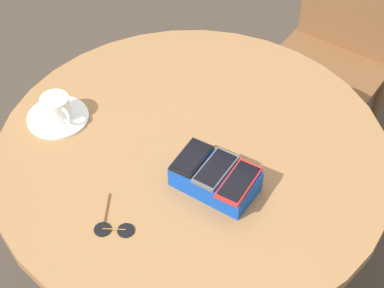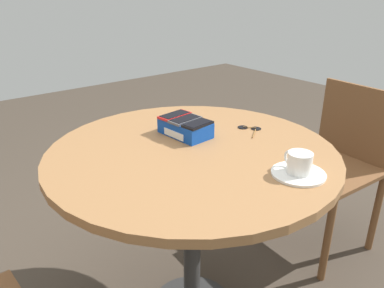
{
  "view_description": "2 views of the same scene",
  "coord_description": "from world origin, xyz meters",
  "px_view_note": "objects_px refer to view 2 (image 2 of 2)",
  "views": [
    {
      "loc": [
        -0.71,
        0.91,
        2.01
      ],
      "look_at": [
        0.0,
        0.0,
        0.8
      ],
      "focal_mm": 60.0,
      "sensor_mm": 36.0,
      "label": 1
    },
    {
      "loc": [
        0.96,
        -0.77,
        1.33
      ],
      "look_at": [
        0.0,
        0.0,
        0.8
      ],
      "focal_mm": 35.0,
      "sensor_mm": 36.0,
      "label": 2
    }
  ],
  "objects_px": {
    "phone_gray": "(185,120)",
    "saucer": "(298,174)",
    "phone_red": "(175,115)",
    "sunglasses": "(250,129)",
    "chair_near_window": "(334,164)",
    "phone_box": "(185,128)",
    "coffee_cup": "(299,162)",
    "phone_black": "(198,124)",
    "round_table": "(192,174)"
  },
  "relations": [
    {
      "from": "phone_gray",
      "to": "saucer",
      "type": "xyz_separation_m",
      "value": [
        0.49,
        0.07,
        -0.06
      ]
    },
    {
      "from": "phone_red",
      "to": "sunglasses",
      "type": "distance_m",
      "value": 0.32
    },
    {
      "from": "chair_near_window",
      "to": "phone_box",
      "type": "bearing_deg",
      "value": -102.69
    },
    {
      "from": "phone_gray",
      "to": "coffee_cup",
      "type": "distance_m",
      "value": 0.49
    },
    {
      "from": "phone_black",
      "to": "chair_near_window",
      "type": "height_order",
      "value": "chair_near_window"
    },
    {
      "from": "phone_box",
      "to": "phone_gray",
      "type": "distance_m",
      "value": 0.04
    },
    {
      "from": "coffee_cup",
      "to": "saucer",
      "type": "bearing_deg",
      "value": -8.98
    },
    {
      "from": "round_table",
      "to": "sunglasses",
      "type": "height_order",
      "value": "sunglasses"
    },
    {
      "from": "phone_gray",
      "to": "chair_near_window",
      "type": "distance_m",
      "value": 0.93
    },
    {
      "from": "saucer",
      "to": "coffee_cup",
      "type": "relative_size",
      "value": 1.6
    },
    {
      "from": "phone_gray",
      "to": "sunglasses",
      "type": "height_order",
      "value": "phone_gray"
    },
    {
      "from": "chair_near_window",
      "to": "phone_red",
      "type": "bearing_deg",
      "value": -107.0
    },
    {
      "from": "saucer",
      "to": "phone_box",
      "type": "bearing_deg",
      "value": -171.81
    },
    {
      "from": "phone_black",
      "to": "chair_near_window",
      "type": "relative_size",
      "value": 0.15
    },
    {
      "from": "phone_box",
      "to": "chair_near_window",
      "type": "height_order",
      "value": "chair_near_window"
    },
    {
      "from": "phone_black",
      "to": "coffee_cup",
      "type": "relative_size",
      "value": 1.19
    },
    {
      "from": "saucer",
      "to": "round_table",
      "type": "bearing_deg",
      "value": -159.56
    },
    {
      "from": "phone_box",
      "to": "phone_red",
      "type": "relative_size",
      "value": 1.49
    },
    {
      "from": "round_table",
      "to": "saucer",
      "type": "relative_size",
      "value": 6.18
    },
    {
      "from": "phone_red",
      "to": "sunglasses",
      "type": "bearing_deg",
      "value": 54.08
    },
    {
      "from": "phone_red",
      "to": "chair_near_window",
      "type": "height_order",
      "value": "chair_near_window"
    },
    {
      "from": "phone_box",
      "to": "saucer",
      "type": "distance_m",
      "value": 0.49
    },
    {
      "from": "phone_gray",
      "to": "saucer",
      "type": "height_order",
      "value": "phone_gray"
    },
    {
      "from": "phone_red",
      "to": "phone_gray",
      "type": "bearing_deg",
      "value": 0.47
    },
    {
      "from": "phone_black",
      "to": "round_table",
      "type": "bearing_deg",
      "value": -52.69
    },
    {
      "from": "coffee_cup",
      "to": "chair_near_window",
      "type": "relative_size",
      "value": 0.12
    },
    {
      "from": "chair_near_window",
      "to": "round_table",
      "type": "bearing_deg",
      "value": -94.03
    },
    {
      "from": "phone_red",
      "to": "phone_box",
      "type": "bearing_deg",
      "value": 1.02
    },
    {
      "from": "saucer",
      "to": "sunglasses",
      "type": "bearing_deg",
      "value": 154.37
    },
    {
      "from": "phone_box",
      "to": "phone_black",
      "type": "xyz_separation_m",
      "value": [
        0.07,
        0.01,
        0.04
      ]
    },
    {
      "from": "chair_near_window",
      "to": "phone_gray",
      "type": "bearing_deg",
      "value": -102.6
    },
    {
      "from": "phone_red",
      "to": "sunglasses",
      "type": "height_order",
      "value": "phone_red"
    },
    {
      "from": "phone_box",
      "to": "chair_near_window",
      "type": "distance_m",
      "value": 0.92
    },
    {
      "from": "phone_black",
      "to": "saucer",
      "type": "xyz_separation_m",
      "value": [
        0.42,
        0.06,
        -0.06
      ]
    },
    {
      "from": "sunglasses",
      "to": "phone_box",
      "type": "bearing_deg",
      "value": -114.59
    },
    {
      "from": "phone_red",
      "to": "phone_black",
      "type": "bearing_deg",
      "value": 2.9
    },
    {
      "from": "phone_box",
      "to": "phone_black",
      "type": "height_order",
      "value": "phone_black"
    },
    {
      "from": "phone_box",
      "to": "sunglasses",
      "type": "height_order",
      "value": "phone_box"
    },
    {
      "from": "round_table",
      "to": "saucer",
      "type": "distance_m",
      "value": 0.4
    },
    {
      "from": "phone_box",
      "to": "phone_gray",
      "type": "xyz_separation_m",
      "value": [
        0.0,
        -0.0,
        0.04
      ]
    },
    {
      "from": "phone_box",
      "to": "saucer",
      "type": "height_order",
      "value": "phone_box"
    },
    {
      "from": "round_table",
      "to": "phone_box",
      "type": "distance_m",
      "value": 0.19
    },
    {
      "from": "round_table",
      "to": "phone_black",
      "type": "bearing_deg",
      "value": 127.31
    },
    {
      "from": "phone_box",
      "to": "saucer",
      "type": "relative_size",
      "value": 1.25
    },
    {
      "from": "phone_box",
      "to": "sunglasses",
      "type": "bearing_deg",
      "value": 65.41
    },
    {
      "from": "phone_black",
      "to": "chair_near_window",
      "type": "xyz_separation_m",
      "value": [
        0.12,
        0.83,
        -0.37
      ]
    },
    {
      "from": "round_table",
      "to": "sunglasses",
      "type": "xyz_separation_m",
      "value": [
        -0.01,
        0.31,
        0.1
      ]
    },
    {
      "from": "round_table",
      "to": "phone_black",
      "type": "height_order",
      "value": "phone_black"
    },
    {
      "from": "coffee_cup",
      "to": "chair_near_window",
      "type": "xyz_separation_m",
      "value": [
        -0.3,
        0.76,
        -0.35
      ]
    },
    {
      "from": "phone_box",
      "to": "saucer",
      "type": "bearing_deg",
      "value": 8.19
    }
  ]
}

